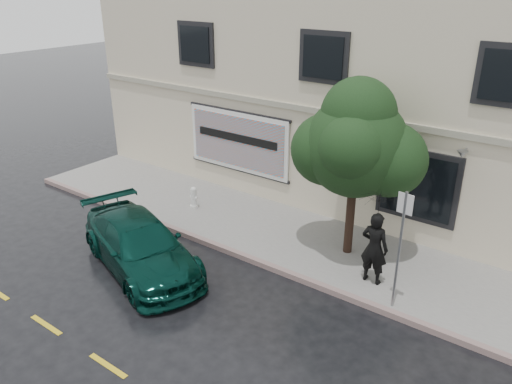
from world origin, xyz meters
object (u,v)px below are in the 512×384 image
Objects in this scene: pedestrian at (374,248)px; fire_hydrant at (194,197)px; street_tree at (356,147)px; car at (140,245)px.

fire_hydrant is at bearing -4.79° from pedestrian.
car is at bearing -137.51° from street_tree.
street_tree is (4.25, 3.89, 2.58)m from car.
street_tree reaches higher than fire_hydrant.
fire_hydrant is (-5.55, -0.39, -2.77)m from street_tree.
street_tree is (-1.18, 1.00, 2.16)m from pedestrian.
street_tree is 6.21m from fire_hydrant.
car is 6.31m from street_tree.
pedestrian is at bearing -26.55° from fire_hydrant.
street_tree reaches higher than car.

